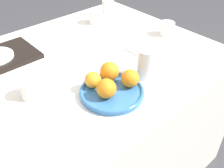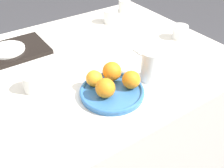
% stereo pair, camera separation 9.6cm
% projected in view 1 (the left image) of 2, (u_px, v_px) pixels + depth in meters
% --- Properties ---
extents(ground_plane, '(12.00, 12.00, 0.00)m').
position_uv_depth(ground_plane, '(95.00, 160.00, 1.65)').
color(ground_plane, '#38383D').
extents(table, '(1.19, 0.99, 0.74)m').
position_uv_depth(table, '(92.00, 118.00, 1.42)').
color(table, silver).
rests_on(table, ground_plane).
extents(fruit_platter, '(0.25, 0.25, 0.02)m').
position_uv_depth(fruit_platter, '(112.00, 92.00, 0.99)').
color(fruit_platter, '#336BAD').
rests_on(fruit_platter, table).
extents(orange_0, '(0.07, 0.07, 0.07)m').
position_uv_depth(orange_0, '(106.00, 89.00, 0.94)').
color(orange_0, orange).
rests_on(orange_0, fruit_platter).
extents(orange_1, '(0.08, 0.08, 0.08)m').
position_uv_depth(orange_1, '(109.00, 71.00, 1.02)').
color(orange_1, orange).
rests_on(orange_1, fruit_platter).
extents(orange_2, '(0.06, 0.06, 0.06)m').
position_uv_depth(orange_2, '(93.00, 80.00, 0.99)').
color(orange_2, orange).
rests_on(orange_2, fruit_platter).
extents(orange_3, '(0.07, 0.07, 0.07)m').
position_uv_depth(orange_3, '(130.00, 78.00, 0.99)').
color(orange_3, orange).
rests_on(orange_3, fruit_platter).
extents(water_glass, '(0.08, 0.08, 0.13)m').
position_uv_depth(water_glass, '(146.00, 64.00, 1.05)').
color(water_glass, silver).
rests_on(water_glass, table).
extents(cup_0, '(0.08, 0.08, 0.07)m').
position_uv_depth(cup_0, '(30.00, 89.00, 0.97)').
color(cup_0, white).
rests_on(cup_0, table).
extents(cup_1, '(0.07, 0.07, 0.07)m').
position_uv_depth(cup_1, '(108.00, 6.00, 1.64)').
color(cup_1, white).
rests_on(cup_1, table).
extents(cup_2, '(0.08, 0.08, 0.07)m').
position_uv_depth(cup_2, '(96.00, 17.00, 1.50)').
color(cup_2, white).
rests_on(cup_2, table).
extents(cup_3, '(0.08, 0.08, 0.07)m').
position_uv_depth(cup_3, '(167.00, 28.00, 1.38)').
color(cup_3, white).
rests_on(cup_3, table).
extents(napkin, '(0.15, 0.15, 0.01)m').
position_uv_depth(napkin, '(145.00, 49.00, 1.27)').
color(napkin, white).
rests_on(napkin, table).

